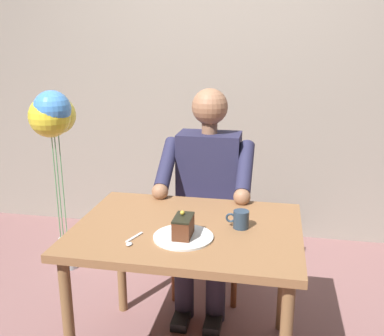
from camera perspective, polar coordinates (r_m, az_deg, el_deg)
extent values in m
cube|color=gray|center=(3.46, 4.94, 15.66)|extent=(6.40, 0.12, 3.00)
cube|color=#8C5E3A|center=(2.04, -0.60, -8.03)|extent=(1.03, 0.77, 0.04)
cylinder|color=brown|center=(2.08, -15.67, -19.18)|extent=(0.05, 0.05, 0.69)
cylinder|color=brown|center=(2.45, 11.78, -13.01)|extent=(0.05, 0.05, 0.69)
cylinder|color=brown|center=(2.59, -9.20, -11.22)|extent=(0.05, 0.05, 0.69)
cube|color=#9A4C28|center=(2.74, 2.21, -7.31)|extent=(0.42, 0.42, 0.04)
cube|color=#9A4C28|center=(2.83, 2.86, -1.23)|extent=(0.38, 0.04, 0.45)
cylinder|color=#9A4C28|center=(2.66, 5.49, -13.45)|extent=(0.04, 0.04, 0.44)
cylinder|color=#9A4C28|center=(2.71, -2.31, -12.78)|extent=(0.04, 0.04, 0.44)
cylinder|color=#9A4C28|center=(2.97, 6.19, -10.05)|extent=(0.04, 0.04, 0.44)
cylinder|color=#9A4C28|center=(3.02, -0.72, -9.53)|extent=(0.04, 0.04, 0.44)
cube|color=#262544|center=(2.61, 2.21, -1.47)|extent=(0.36, 0.22, 0.56)
sphere|color=#98684C|center=(2.52, 2.32, 7.95)|extent=(0.21, 0.21, 0.21)
cylinder|color=#98684C|center=(2.54, 2.29, 5.20)|extent=(0.09, 0.09, 0.06)
cylinder|color=#262544|center=(2.42, 6.88, 0.02)|extent=(0.08, 0.33, 0.26)
sphere|color=#98684C|center=(2.30, 6.49, -3.74)|extent=(0.09, 0.09, 0.09)
cylinder|color=#262544|center=(2.49, -3.26, 0.56)|extent=(0.08, 0.33, 0.26)
sphere|color=#98684C|center=(2.37, -4.16, -3.06)|extent=(0.09, 0.09, 0.09)
cylinder|color=#2C2534|center=(2.60, 3.71, -8.66)|extent=(0.13, 0.38, 0.14)
cylinder|color=#2C2534|center=(2.63, -0.23, -8.37)|extent=(0.13, 0.38, 0.14)
cylinder|color=#2C2534|center=(2.55, 3.08, -15.03)|extent=(0.11, 0.11, 0.42)
cube|color=black|center=(2.60, 2.82, -19.18)|extent=(0.09, 0.22, 0.05)
cylinder|color=#2C2534|center=(2.58, -1.03, -14.65)|extent=(0.11, 0.11, 0.42)
cube|color=black|center=(2.63, -1.29, -18.76)|extent=(0.09, 0.22, 0.05)
cylinder|color=white|center=(1.92, -1.14, -8.91)|extent=(0.26, 0.26, 0.01)
cube|color=#592E1A|center=(1.90, -1.14, -7.68)|extent=(0.07, 0.13, 0.08)
cube|color=black|center=(1.88, -1.15, -6.45)|extent=(0.08, 0.13, 0.01)
sphere|color=gold|center=(1.90, -1.36, -5.81)|extent=(0.02, 0.02, 0.02)
cylinder|color=#28394C|center=(2.01, 6.37, -6.64)|extent=(0.07, 0.07, 0.08)
torus|color=#28394C|center=(2.01, 5.02, -6.45)|extent=(0.05, 0.01, 0.05)
cylinder|color=black|center=(2.00, 6.41, -5.72)|extent=(0.06, 0.06, 0.01)
cube|color=silver|center=(1.93, -7.47, -8.88)|extent=(0.05, 0.11, 0.01)
ellipsoid|color=silver|center=(1.87, -8.14, -9.71)|extent=(0.03, 0.04, 0.01)
cylinder|color=#B2C1C6|center=(3.23, -15.72, -10.51)|extent=(0.12, 0.12, 0.22)
sphere|color=#478BDD|center=(2.85, -17.67, 7.29)|extent=(0.23, 0.23, 0.23)
cylinder|color=#4C9956|center=(2.97, -16.84, -2.47)|extent=(0.01, 0.01, 0.79)
sphere|color=yellow|center=(2.88, -17.95, 6.35)|extent=(0.26, 0.26, 0.26)
cylinder|color=#4C9956|center=(2.99, -17.13, -2.97)|extent=(0.01, 0.01, 0.73)
sphere|color=yellow|center=(2.98, -17.11, 6.56)|extent=(0.25, 0.25, 0.25)
cylinder|color=#4C9956|center=(3.10, -16.38, -2.31)|extent=(0.01, 0.01, 0.72)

